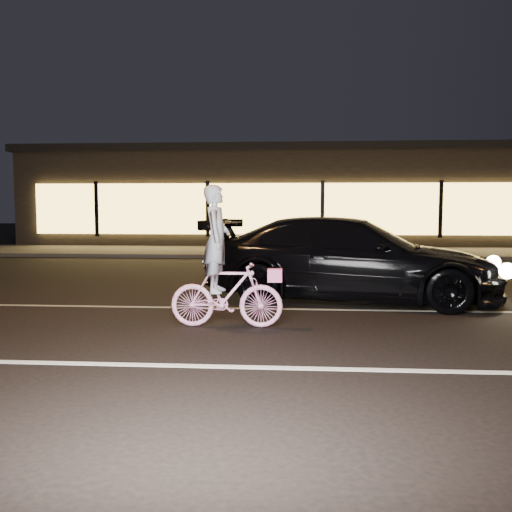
{
  "coord_description": "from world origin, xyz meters",
  "views": [
    {
      "loc": [
        -0.87,
        -7.52,
        1.76
      ],
      "look_at": [
        -1.5,
        0.6,
        1.03
      ],
      "focal_mm": 40.0,
      "sensor_mm": 36.0,
      "label": 1
    }
  ],
  "objects": [
    {
      "name": "lane_stripe_near",
      "position": [
        0.0,
        -1.5,
        0.0
      ],
      "size": [
        60.0,
        0.12,
        0.01
      ],
      "primitive_type": "cube",
      "color": "silver",
      "rests_on": "ground"
    },
    {
      "name": "sidewalk",
      "position": [
        0.0,
        13.0,
        0.06
      ],
      "size": [
        30.0,
        4.0,
        0.12
      ],
      "primitive_type": "cube",
      "color": "#383533",
      "rests_on": "ground"
    },
    {
      "name": "ground",
      "position": [
        0.0,
        0.0,
        0.0
      ],
      "size": [
        90.0,
        90.0,
        0.0
      ],
      "primitive_type": "plane",
      "color": "black",
      "rests_on": "ground"
    },
    {
      "name": "storefront",
      "position": [
        0.0,
        18.97,
        2.15
      ],
      "size": [
        25.4,
        8.42,
        4.2
      ],
      "color": "black",
      "rests_on": "ground"
    },
    {
      "name": "lane_stripe_far",
      "position": [
        0.0,
        2.0,
        0.0
      ],
      "size": [
        60.0,
        0.1,
        0.01
      ],
      "primitive_type": "cube",
      "color": "gray",
      "rests_on": "ground"
    },
    {
      "name": "sedan",
      "position": [
        0.06,
        2.94,
        0.77
      ],
      "size": [
        5.59,
        3.03,
        1.54
      ],
      "rotation": [
        0.0,
        0.0,
        1.4
      ],
      "color": "black",
      "rests_on": "ground"
    },
    {
      "name": "cyclist",
      "position": [
        -1.95,
        0.51,
        0.72
      ],
      "size": [
        1.62,
        0.56,
        2.04
      ],
      "rotation": [
        0.0,
        0.0,
        1.57
      ],
      "color": "#FF3EA2",
      "rests_on": "ground"
    }
  ]
}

